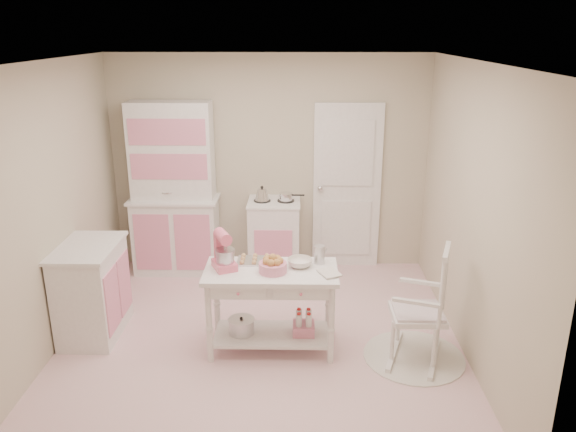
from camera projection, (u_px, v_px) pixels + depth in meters
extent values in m
plane|color=pink|center=(261.00, 341.00, 5.41)|extent=(3.80, 3.80, 0.00)
cube|color=white|center=(256.00, 62.00, 4.58)|extent=(3.80, 3.80, 0.04)
cube|color=beige|center=(269.00, 164.00, 6.79)|extent=(3.80, 0.04, 2.60)
cube|color=beige|center=(236.00, 317.00, 3.19)|extent=(3.80, 0.04, 2.60)
cube|color=beige|center=(47.00, 212.00, 5.03)|extent=(0.04, 3.80, 2.60)
cube|color=beige|center=(473.00, 214.00, 4.96)|extent=(0.04, 3.80, 2.60)
cube|color=white|center=(347.00, 187.00, 6.84)|extent=(0.82, 0.05, 2.04)
cube|color=white|center=(173.00, 189.00, 6.67)|extent=(1.06, 0.50, 2.08)
cube|color=white|center=(274.00, 237.00, 6.79)|extent=(0.62, 0.57, 0.92)
cube|color=white|center=(92.00, 290.00, 5.41)|extent=(0.54, 0.84, 0.92)
cylinder|color=white|center=(414.00, 357.00, 5.13)|extent=(0.92, 0.92, 0.01)
cube|color=white|center=(418.00, 303.00, 4.96)|extent=(0.68, 0.84, 1.10)
cube|color=white|center=(271.00, 309.00, 5.17)|extent=(1.20, 0.60, 0.80)
cube|color=#F86888|center=(224.00, 251.00, 5.01)|extent=(0.30, 0.34, 0.34)
cube|color=silver|center=(256.00, 261.00, 5.21)|extent=(0.34, 0.24, 0.02)
cylinder|color=pink|center=(273.00, 267.00, 4.98)|extent=(0.25, 0.25, 0.09)
imported|color=silver|center=(300.00, 263.00, 5.10)|extent=(0.23, 0.23, 0.07)
cylinder|color=silver|center=(319.00, 254.00, 5.16)|extent=(0.10, 0.10, 0.17)
imported|color=silver|center=(321.00, 275.00, 4.92)|extent=(0.23, 0.26, 0.02)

